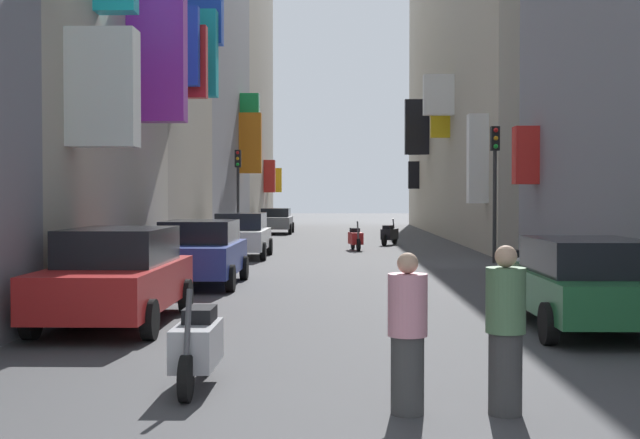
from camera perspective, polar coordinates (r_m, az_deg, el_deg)
ground_plane at (r=32.84m, az=1.70°, el=-2.07°), size 140.00×140.00×0.00m
building_left_mid_b at (r=29.38m, az=-14.42°, el=13.84°), size 7.35×8.45×16.73m
building_left_mid_c at (r=40.07m, az=-10.10°, el=10.72°), size 7.07×13.80×16.96m
building_left_far at (r=55.15m, az=-6.96°, el=8.26°), size 6.91×17.06×17.04m
building_right_mid_c at (r=46.79m, az=11.53°, el=10.17°), size 7.39×34.52×18.23m
parked_car_white at (r=29.07m, az=-5.29°, el=-1.00°), size 1.92×4.10×1.51m
parked_car_grey at (r=47.55m, az=-2.97°, el=-0.04°), size 1.91×4.03×1.41m
parked_car_red at (r=14.29m, az=-13.40°, el=-3.61°), size 1.92×4.47×1.56m
parked_car_blue at (r=20.15m, az=-8.05°, el=-2.13°), size 1.98×4.14×1.51m
parked_car_green at (r=13.96m, az=17.26°, el=-3.98°), size 1.97×4.35×1.43m
scooter_white at (r=19.98m, az=12.99°, el=-3.13°), size 0.68×1.90×1.13m
scooter_black at (r=36.41m, az=4.66°, el=-0.99°), size 0.83×1.80×1.13m
scooter_silver at (r=9.52m, az=-8.22°, el=-8.29°), size 0.44×1.87×1.13m
scooter_red at (r=32.84m, az=2.39°, el=-1.26°), size 0.59×1.76×1.13m
pedestrian_crossing at (r=8.38m, az=12.29°, el=-7.28°), size 0.40×0.40×1.62m
pedestrian_near_left at (r=8.26m, az=5.87°, el=-7.64°), size 0.42×0.42×1.55m
traffic_light_near_corner at (r=36.99m, az=-5.50°, el=2.65°), size 0.26×0.34×4.08m
traffic_light_far_corner at (r=27.04m, az=11.61°, el=3.25°), size 0.26×0.34×4.25m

